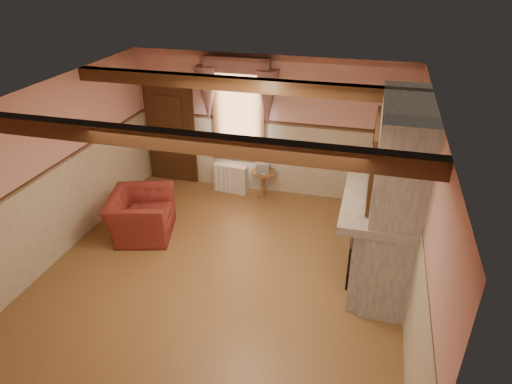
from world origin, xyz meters
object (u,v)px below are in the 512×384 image
(side_table, at_px, (264,184))
(bowl, at_px, (382,192))
(oil_lamp, at_px, (383,177))
(radiator, at_px, (231,179))
(armchair, at_px, (141,215))
(mantel_clock, at_px, (384,166))

(side_table, distance_m, bowl, 3.30)
(side_table, distance_m, oil_lamp, 3.15)
(radiator, xyz_separation_m, oil_lamp, (2.96, -1.78, 1.26))
(bowl, height_order, oil_lamp, oil_lamp)
(radiator, height_order, oil_lamp, oil_lamp)
(oil_lamp, bearing_deg, side_table, 141.64)
(side_table, bearing_deg, armchair, -131.88)
(side_table, relative_size, mantel_clock, 2.29)
(side_table, relative_size, oil_lamp, 1.96)
(mantel_clock, xyz_separation_m, oil_lamp, (0.00, -0.46, 0.04))
(side_table, relative_size, radiator, 0.79)
(radiator, xyz_separation_m, mantel_clock, (2.96, -1.32, 1.22))
(side_table, xyz_separation_m, mantel_clock, (2.25, -1.32, 1.25))
(armchair, xyz_separation_m, bowl, (3.99, -0.15, 1.08))
(radiator, distance_m, mantel_clock, 3.46)
(armchair, xyz_separation_m, mantel_clock, (3.99, 0.62, 1.14))
(oil_lamp, bearing_deg, radiator, 148.93)
(oil_lamp, bearing_deg, mantel_clock, 90.00)
(armchair, distance_m, side_table, 2.61)
(oil_lamp, bearing_deg, armchair, -177.74)
(radiator, xyz_separation_m, bowl, (2.96, -2.09, 1.16))
(radiator, bearing_deg, oil_lamp, -26.74)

